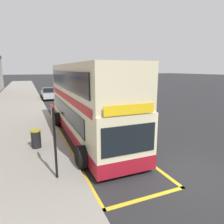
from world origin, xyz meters
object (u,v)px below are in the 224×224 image
(bus_stop_sign, at_px, (54,136))
(parked_car_grey_ahead, at_px, (85,87))
(parked_car_silver_kerbside, at_px, (49,93))
(litter_bin, at_px, (36,139))
(double_decker_bus, at_px, (86,103))

(bus_stop_sign, distance_m, parked_car_grey_ahead, 32.14)
(parked_car_silver_kerbside, relative_size, parked_car_grey_ahead, 1.00)
(bus_stop_sign, xyz_separation_m, litter_bin, (-0.55, 3.35, -1.12))
(double_decker_bus, height_order, parked_car_silver_kerbside, double_decker_bus)
(bus_stop_sign, height_order, litter_bin, bus_stop_sign)
(parked_car_grey_ahead, relative_size, litter_bin, 4.43)
(double_decker_bus, xyz_separation_m, parked_car_grey_ahead, (7.15, 26.13, -1.27))
(bus_stop_sign, distance_m, litter_bin, 3.57)
(double_decker_bus, relative_size, bus_stop_sign, 4.11)
(double_decker_bus, xyz_separation_m, bus_stop_sign, (-2.49, -4.52, -0.33))
(bus_stop_sign, bearing_deg, litter_bin, 99.34)
(bus_stop_sign, distance_m, parked_car_silver_kerbside, 21.88)
(bus_stop_sign, relative_size, parked_car_silver_kerbside, 0.65)
(bus_stop_sign, bearing_deg, double_decker_bus, 61.14)
(bus_stop_sign, bearing_deg, parked_car_silver_kerbside, 84.87)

